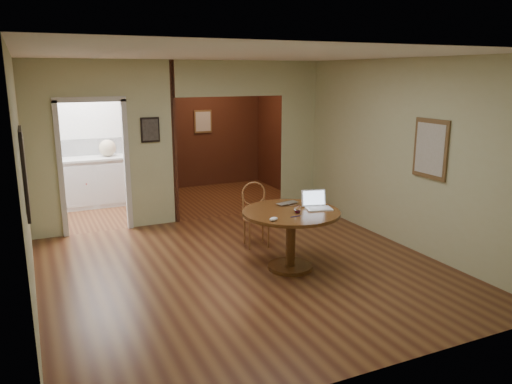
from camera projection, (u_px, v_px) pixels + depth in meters
name	position (u px, v px, depth m)	size (l,w,h in m)	color
floor	(247.00, 271.00, 6.45)	(5.00, 5.00, 0.00)	#482314
room_shell	(150.00, 144.00, 8.69)	(5.20, 7.50, 5.00)	white
dining_table	(291.00, 226.00, 6.39)	(1.25, 1.25, 0.78)	#5A3716
chair	(255.00, 211.00, 7.31)	(0.45, 0.45, 0.94)	#965835
open_laptop	(316.00, 203.00, 6.46)	(0.37, 0.35, 0.23)	white
closed_laptop	(289.00, 204.00, 6.62)	(0.30, 0.20, 0.02)	#BCBDC1
mouse	(274.00, 219.00, 5.90)	(0.12, 0.06, 0.05)	white
wine_glass	(297.00, 209.00, 6.23)	(0.09, 0.09, 0.10)	white
pen	(296.00, 216.00, 6.08)	(0.01, 0.01, 0.14)	#0C1457
kitchen_cabinet	(93.00, 182.00, 9.49)	(2.06, 0.60, 0.94)	silver
grocery_bag	(107.00, 148.00, 9.47)	(0.32, 0.27, 0.32)	tan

